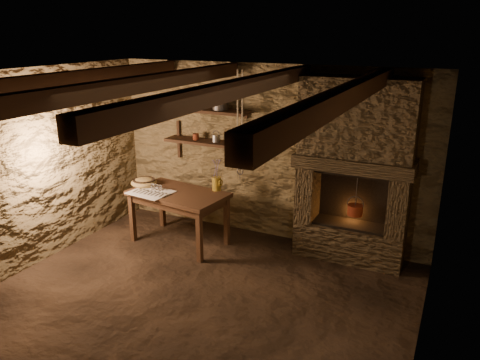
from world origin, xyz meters
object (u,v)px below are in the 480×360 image
at_px(stoneware_jug, 217,177).
at_px(work_table, 179,216).
at_px(wooden_bowl, 144,183).
at_px(iron_stockpot, 220,104).
at_px(red_pot, 355,209).

bearing_deg(stoneware_jug, work_table, -159.56).
height_order(wooden_bowl, iron_stockpot, iron_stockpot).
bearing_deg(iron_stockpot, work_table, -117.49).
bearing_deg(red_pot, stoneware_jug, -173.56).
xyz_separation_m(work_table, stoneware_jug, (0.43, 0.30, 0.52)).
bearing_deg(red_pot, work_table, -167.40).
bearing_deg(work_table, red_pot, 19.62).
distance_m(work_table, stoneware_jug, 0.74).
height_order(work_table, red_pot, red_pot).
distance_m(wooden_bowl, iron_stockpot, 1.53).
xyz_separation_m(wooden_bowl, red_pot, (2.84, 0.47, -0.08)).
bearing_deg(iron_stockpot, red_pot, -3.55).
height_order(stoneware_jug, wooden_bowl, stoneware_jug).
bearing_deg(stoneware_jug, iron_stockpot, 93.32).
bearing_deg(red_pot, iron_stockpot, 176.45).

